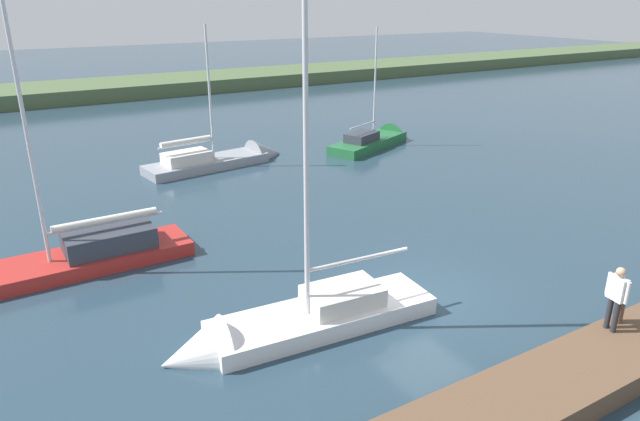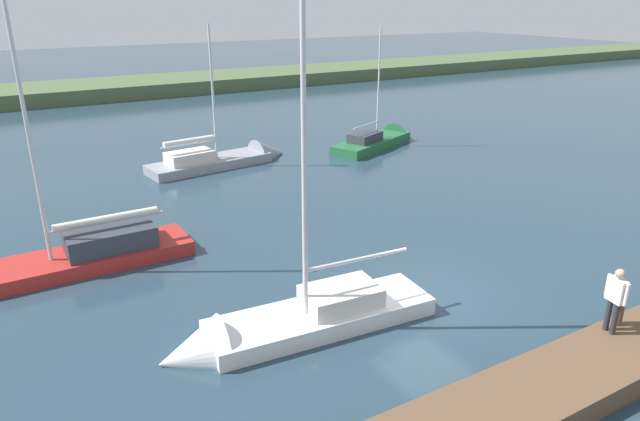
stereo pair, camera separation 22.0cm
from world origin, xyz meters
TOP-DOWN VIEW (x-y plane):
  - ground_plane at (0.00, 0.00)m, footprint 200.00×200.00m
  - far_shoreline at (0.00, -43.50)m, footprint 180.00×8.00m
  - dock_pier at (0.00, 5.05)m, footprint 26.27×1.97m
  - mooring_post_far at (-2.63, 4.36)m, footprint 0.23×0.23m
  - sailboat_far_right at (9.93, -7.40)m, footprint 8.70×2.24m
  - sailboat_mid_channel at (4.65, -0.32)m, footprint 7.72×2.38m
  - sailboat_far_left at (-0.36, -16.74)m, footprint 8.10×3.01m
  - sailboat_outer_mooring at (-9.98, -16.15)m, footprint 7.50×4.60m
  - person_on_dock at (-2.13, 4.47)m, footprint 0.29×0.65m

SIDE VIEW (x-z plane):
  - ground_plane at x=0.00m, z-range 0.00..0.00m
  - far_shoreline at x=0.00m, z-range -1.20..1.20m
  - sailboat_outer_mooring at x=-9.98m, z-range -3.73..4.04m
  - sailboat_mid_channel at x=4.65m, z-range -4.50..4.84m
  - sailboat_far_left at x=-0.36m, z-range -3.92..4.27m
  - sailboat_far_right at x=9.93m, z-range -4.68..5.20m
  - dock_pier at x=0.00m, z-range 0.00..0.59m
  - mooring_post_far at x=-2.63m, z-range 0.59..1.31m
  - person_on_dock at x=-2.13m, z-range 0.73..2.47m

